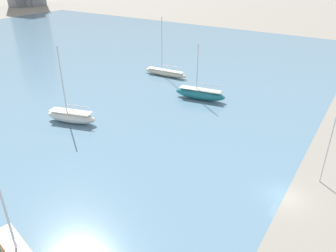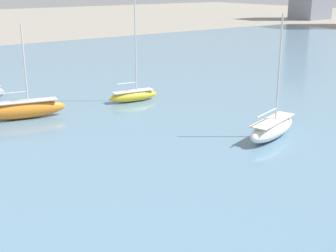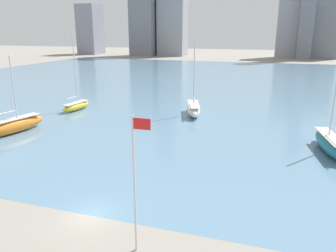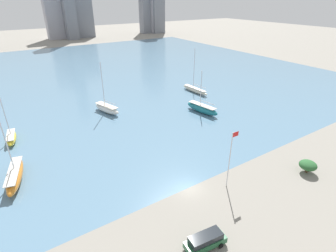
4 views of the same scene
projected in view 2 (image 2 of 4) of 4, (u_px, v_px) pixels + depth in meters
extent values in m
ellipsoid|color=white|center=(272.00, 129.00, 48.41)|extent=(4.63, 8.95, 1.97)
cube|color=beige|center=(273.00, 120.00, 48.13)|extent=(3.80, 7.34, 0.10)
cube|color=#2D2D33|center=(272.00, 134.00, 48.57)|extent=(0.60, 1.54, 0.89)
cylinder|color=silver|center=(279.00, 68.00, 47.03)|extent=(0.18, 0.18, 10.64)
cylinder|color=silver|center=(267.00, 113.00, 46.63)|extent=(1.38, 4.20, 0.14)
ellipsoid|color=yellow|center=(133.00, 96.00, 63.31)|extent=(2.60, 7.14, 1.48)
cube|color=beige|center=(133.00, 91.00, 63.10)|extent=(2.13, 5.86, 0.10)
cube|color=#2D2D33|center=(133.00, 99.00, 63.43)|extent=(0.32, 1.27, 0.67)
cylinder|color=silver|center=(135.00, 41.00, 61.35)|extent=(0.18, 0.18, 13.33)
cylinder|color=silver|center=(126.00, 83.00, 62.34)|extent=(0.50, 2.88, 0.14)
ellipsoid|color=orange|center=(22.00, 110.00, 55.21)|extent=(4.22, 10.33, 2.13)
cube|color=#BCB7AD|center=(21.00, 102.00, 54.91)|extent=(3.46, 8.47, 0.10)
cube|color=#2D2D33|center=(22.00, 115.00, 55.38)|extent=(0.57, 1.82, 0.96)
cylinder|color=silver|center=(24.00, 63.00, 53.85)|extent=(0.18, 0.18, 8.92)
cylinder|color=silver|center=(9.00, 93.00, 54.11)|extent=(1.03, 3.86, 0.14)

